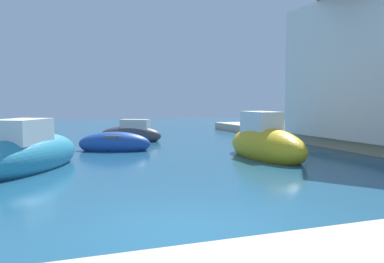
# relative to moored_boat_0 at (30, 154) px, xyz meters

# --- Properties ---
(ground) EXTENTS (80.00, 80.00, 0.00)m
(ground) POSITION_rel_moored_boat_0_xyz_m (2.69, -7.24, -0.50)
(ground) COLOR #1E5170
(moored_boat_0) EXTENTS (3.96, 5.15, 1.96)m
(moored_boat_0) POSITION_rel_moored_boat_0_xyz_m (0.00, 0.00, 0.00)
(moored_boat_0) COLOR teal
(moored_boat_0) RESTS_ON ground
(moored_boat_1) EXTENTS (3.37, 2.24, 1.07)m
(moored_boat_1) POSITION_rel_moored_boat_0_xyz_m (3.29, 3.92, -0.20)
(moored_boat_1) COLOR #1E479E
(moored_boat_1) RESTS_ON ground
(moored_boat_4) EXTENTS (1.77, 4.70, 2.11)m
(moored_boat_4) POSITION_rel_moored_boat_0_xyz_m (8.41, -0.21, 0.01)
(moored_boat_4) COLOR gold
(moored_boat_4) RESTS_ON ground
(moored_boat_5) EXTENTS (3.56, 2.75, 1.41)m
(moored_boat_5) POSITION_rel_moored_boat_0_xyz_m (4.76, 7.73, -0.13)
(moored_boat_5) COLOR #3F3F47
(moored_boat_5) RESTS_ON ground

